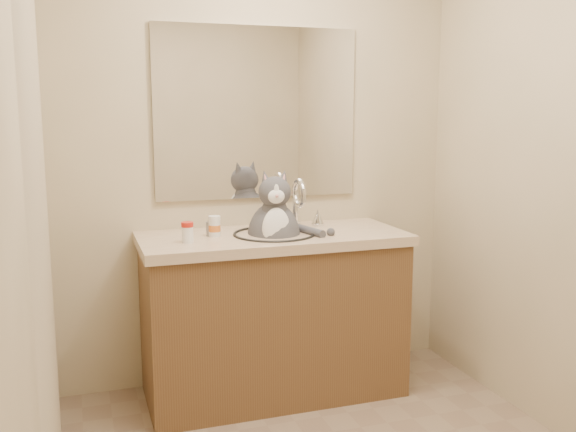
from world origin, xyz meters
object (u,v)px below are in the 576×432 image
Objects in this scene: pill_bottle_orange at (214,227)px; grey_canister at (210,229)px; cat at (275,231)px; pill_bottle_redcap at (187,232)px.

pill_bottle_orange is 1.46× the size of grey_canister.
cat is at bearing -9.99° from grey_canister.
cat is 5.21× the size of pill_bottle_orange.
pill_bottle_orange is at bearing -51.53° from grey_canister.
pill_bottle_redcap is at bearing -135.76° from grey_canister.
grey_canister is (-0.02, 0.02, -0.01)m from pill_bottle_orange.
pill_bottle_redcap is 0.97× the size of pill_bottle_orange.
cat reaches higher than grey_canister.
pill_bottle_orange reaches higher than pill_bottle_redcap.
pill_bottle_orange is (0.15, 0.11, -0.00)m from pill_bottle_redcap.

